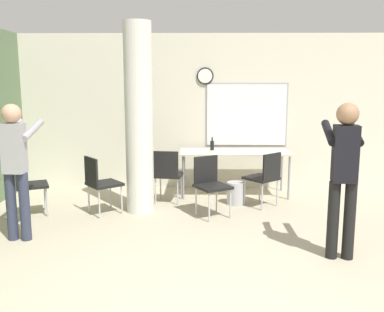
# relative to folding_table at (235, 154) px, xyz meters

# --- Properties ---
(wall_back) EXTENTS (8.00, 0.15, 2.80)m
(wall_back) POSITION_rel_folding_table_xyz_m (-0.41, 0.63, 0.68)
(wall_back) COLOR beige
(wall_back) RESTS_ON ground_plane
(support_pillar) EXTENTS (0.41, 0.41, 2.80)m
(support_pillar) POSITION_rel_folding_table_xyz_m (-1.51, -0.97, 0.68)
(support_pillar) COLOR silver
(support_pillar) RESTS_ON ground_plane
(folding_table) EXTENTS (1.88, 0.73, 0.77)m
(folding_table) POSITION_rel_folding_table_xyz_m (0.00, 0.00, 0.00)
(folding_table) COLOR beige
(folding_table) RESTS_ON ground_plane
(bottle_on_table) EXTENTS (0.07, 0.07, 0.23)m
(bottle_on_table) POSITION_rel_folding_table_xyz_m (-0.39, 0.12, 0.13)
(bottle_on_table) COLOR black
(bottle_on_table) RESTS_ON folding_table
(waste_bin) EXTENTS (0.28, 0.28, 0.36)m
(waste_bin) POSITION_rel_folding_table_xyz_m (-0.03, -0.57, -0.54)
(waste_bin) COLOR #B2B2B7
(waste_bin) RESTS_ON ground_plane
(chair_by_left_wall) EXTENTS (0.58, 0.58, 0.87)m
(chair_by_left_wall) POSITION_rel_folding_table_xyz_m (-3.14, -1.20, -0.21)
(chair_by_left_wall) COLOR black
(chair_by_left_wall) RESTS_ON ground_plane
(chair_table_right) EXTENTS (0.62, 0.62, 0.87)m
(chair_table_right) POSITION_rel_folding_table_xyz_m (0.41, -0.72, -0.21)
(chair_table_right) COLOR black
(chair_table_right) RESTS_ON ground_plane
(chair_near_pillar) EXTENTS (0.62, 0.62, 0.87)m
(chair_near_pillar) POSITION_rel_folding_table_xyz_m (-2.08, -1.13, -0.21)
(chair_near_pillar) COLOR black
(chair_near_pillar) RESTS_ON ground_plane
(chair_table_front) EXTENTS (0.60, 0.60, 0.87)m
(chair_table_front) POSITION_rel_folding_table_xyz_m (-0.45, -1.18, -0.21)
(chair_table_front) COLOR black
(chair_table_front) RESTS_ON ground_plane
(chair_table_left) EXTENTS (0.50, 0.50, 0.87)m
(chair_table_left) POSITION_rel_folding_table_xyz_m (-1.12, -0.51, -0.21)
(chair_table_left) COLOR black
(chair_table_left) RESTS_ON ground_plane
(person_playing_side) EXTENTS (0.44, 0.69, 1.73)m
(person_playing_side) POSITION_rel_folding_table_xyz_m (0.94, -2.69, 0.29)
(person_playing_side) COLOR black
(person_playing_side) RESTS_ON ground_plane
(person_watching_back) EXTENTS (0.39, 0.63, 1.69)m
(person_watching_back) POSITION_rel_folding_table_xyz_m (-2.86, -2.17, 0.27)
(person_watching_back) COLOR #2D3347
(person_watching_back) RESTS_ON ground_plane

